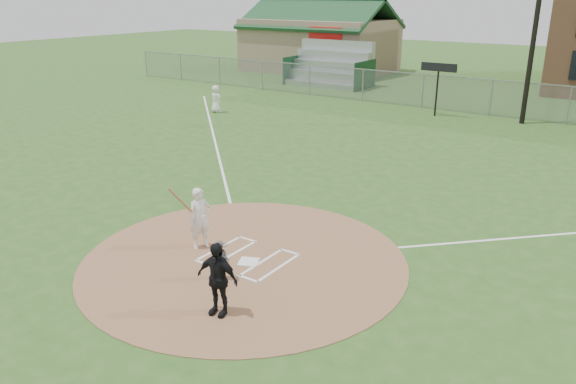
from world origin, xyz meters
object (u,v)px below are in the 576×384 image
Objects in this scene: home_plate at (249,262)px; batter_at_plate at (200,218)px; umpire at (217,279)px; ondeck_player at (216,99)px; catcher at (220,261)px.

batter_at_plate reaches higher than home_plate.
ondeck_player is at bearing 123.60° from umpire.
batter_at_plate reaches higher than umpire.
home_plate is at bearing 105.19° from umpire.
catcher is 0.61× the size of umpire.
batter_at_plate is (-2.60, 2.27, 0.02)m from umpire.
catcher is 2.03m from batter_at_plate.
ondeck_player is at bearing 130.14° from batter_at_plate.
catcher is 0.65× the size of ondeck_player.
catcher is 20.30m from ondeck_player.
catcher is at bearing 121.05° from umpire.
batter_at_plate reaches higher than catcher.
home_plate is 0.32× the size of ondeck_player.
batter_at_plate is at bearing 179.76° from home_plate.
umpire is 3.45m from batter_at_plate.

